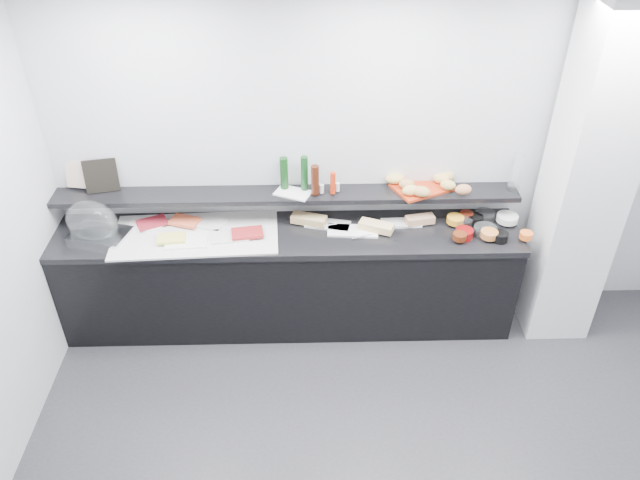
{
  "coord_description": "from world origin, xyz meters",
  "views": [
    {
      "loc": [
        -0.54,
        -2.26,
        3.65
      ],
      "look_at": [
        -0.45,
        1.45,
        1.0
      ],
      "focal_mm": 35.0,
      "sensor_mm": 36.0,
      "label": 1
    }
  ],
  "objects_px": {
    "cloche_base": "(101,234)",
    "carafe": "(516,172)",
    "bread_tray": "(421,187)",
    "condiment_tray": "(293,193)",
    "framed_print": "(101,176)",
    "sandwich_plate_mid": "(353,231)"
  },
  "relations": [
    {
      "from": "bread_tray",
      "to": "carafe",
      "type": "relative_size",
      "value": 1.4
    },
    {
      "from": "cloche_base",
      "to": "bread_tray",
      "type": "relative_size",
      "value": 1.01
    },
    {
      "from": "cloche_base",
      "to": "framed_print",
      "type": "height_order",
      "value": "framed_print"
    },
    {
      "from": "cloche_base",
      "to": "bread_tray",
      "type": "distance_m",
      "value": 2.5
    },
    {
      "from": "condiment_tray",
      "to": "bread_tray",
      "type": "relative_size",
      "value": 0.64
    },
    {
      "from": "framed_print",
      "to": "carafe",
      "type": "height_order",
      "value": "carafe"
    },
    {
      "from": "sandwich_plate_mid",
      "to": "cloche_base",
      "type": "bearing_deg",
      "value": -174.42
    },
    {
      "from": "framed_print",
      "to": "condiment_tray",
      "type": "bearing_deg",
      "value": -14.71
    },
    {
      "from": "framed_print",
      "to": "sandwich_plate_mid",
      "type": "bearing_deg",
      "value": -18.85
    },
    {
      "from": "condiment_tray",
      "to": "sandwich_plate_mid",
      "type": "bearing_deg",
      "value": 3.75
    },
    {
      "from": "cloche_base",
      "to": "sandwich_plate_mid",
      "type": "height_order",
      "value": "cloche_base"
    },
    {
      "from": "sandwich_plate_mid",
      "to": "carafe",
      "type": "relative_size",
      "value": 1.29
    },
    {
      "from": "carafe",
      "to": "framed_print",
      "type": "bearing_deg",
      "value": 178.9
    },
    {
      "from": "cloche_base",
      "to": "bread_tray",
      "type": "xyz_separation_m",
      "value": [
        2.48,
        0.24,
        0.24
      ]
    },
    {
      "from": "cloche_base",
      "to": "sandwich_plate_mid",
      "type": "distance_m",
      "value": 1.93
    },
    {
      "from": "condiment_tray",
      "to": "framed_print",
      "type": "bearing_deg",
      "value": -159.5
    },
    {
      "from": "cloche_base",
      "to": "sandwich_plate_mid",
      "type": "xyz_separation_m",
      "value": [
        1.93,
        0.02,
        -0.01
      ]
    },
    {
      "from": "bread_tray",
      "to": "sandwich_plate_mid",
      "type": "bearing_deg",
      "value": 176.94
    },
    {
      "from": "carafe",
      "to": "condiment_tray",
      "type": "bearing_deg",
      "value": -179.26
    },
    {
      "from": "sandwich_plate_mid",
      "to": "condiment_tray",
      "type": "bearing_deg",
      "value": 165.05
    },
    {
      "from": "cloche_base",
      "to": "carafe",
      "type": "height_order",
      "value": "carafe"
    },
    {
      "from": "cloche_base",
      "to": "bread_tray",
      "type": "bearing_deg",
      "value": 21.07
    }
  ]
}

